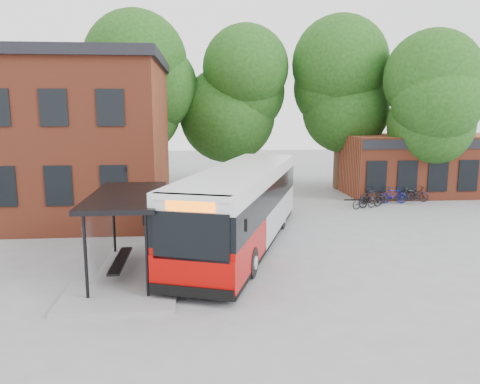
{
  "coord_description": "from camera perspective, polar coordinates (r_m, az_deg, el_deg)",
  "views": [
    {
      "loc": [
        -1.99,
        -17.01,
        5.69
      ],
      "look_at": [
        -0.16,
        3.96,
        2.0
      ],
      "focal_mm": 35.0,
      "sensor_mm": 36.0,
      "label": 1
    }
  ],
  "objects": [
    {
      "name": "bicycle_0",
      "position": [
        28.25,
        14.9,
        -1.11
      ],
      "size": [
        1.76,
        1.11,
        0.87
      ],
      "primitive_type": "imported",
      "rotation": [
        0.0,
        0.0,
        1.92
      ],
      "color": "black",
      "rests_on": "ground"
    },
    {
      "name": "tree_3",
      "position": [
        32.68,
        22.5,
        7.36
      ],
      "size": [
        7.04,
        7.04,
        9.28
      ],
      "primitive_type": null,
      "color": "#173F10",
      "rests_on": "ground"
    },
    {
      "name": "city_bus",
      "position": [
        19.73,
        0.25,
        -1.86
      ],
      "size": [
        6.79,
        13.23,
        3.31
      ],
      "primitive_type": null,
      "rotation": [
        0.0,
        0.0,
        -0.33
      ],
      "color": "#AC0603",
      "rests_on": "ground"
    },
    {
      "name": "bicycle_3",
      "position": [
        29.81,
        15.89,
        -0.47
      ],
      "size": [
        1.67,
        0.47,
        1.0
      ],
      "primitive_type": "imported",
      "rotation": [
        0.0,
        0.0,
        1.57
      ],
      "color": "black",
      "rests_on": "ground"
    },
    {
      "name": "bus_shelter",
      "position": [
        16.76,
        -13.49,
        -5.0
      ],
      "size": [
        3.6,
        7.0,
        2.9
      ],
      "primitive_type": null,
      "color": "black",
      "rests_on": "ground"
    },
    {
      "name": "ground",
      "position": [
        18.05,
        1.61,
        -8.44
      ],
      "size": [
        100.0,
        100.0,
        0.0
      ],
      "primitive_type": "plane",
      "color": "gray"
    },
    {
      "name": "bicycle_7",
      "position": [
        31.24,
        19.91,
        -0.31
      ],
      "size": [
        1.55,
        0.74,
        0.9
      ],
      "primitive_type": "imported",
      "rotation": [
        0.0,
        0.0,
        1.79
      ],
      "color": "#303035",
      "rests_on": "ground"
    },
    {
      "name": "tree_0",
      "position": [
        33.26,
        -12.09,
        9.4
      ],
      "size": [
        7.92,
        7.92,
        11.0
      ],
      "primitive_type": null,
      "color": "#173F10",
      "rests_on": "ground"
    },
    {
      "name": "bike_rail",
      "position": [
        29.78,
        17.32,
        -1.15
      ],
      "size": [
        5.2,
        0.1,
        0.38
      ],
      "primitive_type": null,
      "color": "black",
      "rests_on": "ground"
    },
    {
      "name": "bicycle_1",
      "position": [
        28.69,
        15.66,
        -0.77
      ],
      "size": [
        1.85,
        1.07,
        1.07
      ],
      "primitive_type": "imported",
      "rotation": [
        0.0,
        0.0,
        1.91
      ],
      "color": "black",
      "rests_on": "ground"
    },
    {
      "name": "shop_row",
      "position": [
        35.56,
        23.61,
        3.16
      ],
      "size": [
        14.0,
        6.2,
        4.0
      ],
      "primitive_type": null,
      "color": "brown",
      "rests_on": "ground"
    },
    {
      "name": "tree_1",
      "position": [
        34.15,
        0.02,
        9.12
      ],
      "size": [
        7.92,
        7.92,
        10.4
      ],
      "primitive_type": null,
      "color": "#173F10",
      "rests_on": "ground"
    },
    {
      "name": "bicycle_5",
      "position": [
        30.35,
        18.17,
        -0.39
      ],
      "size": [
        1.73,
        0.63,
        1.02
      ],
      "primitive_type": "imported",
      "rotation": [
        0.0,
        0.0,
        1.48
      ],
      "color": "navy",
      "rests_on": "ground"
    },
    {
      "name": "tree_2",
      "position": [
        34.49,
        12.0,
        9.42
      ],
      "size": [
        7.92,
        7.92,
        11.0
      ],
      "primitive_type": null,
      "color": "#173F10",
      "rests_on": "ground"
    },
    {
      "name": "bicycle_6",
      "position": [
        31.3,
        20.42,
        -0.23
      ],
      "size": [
        1.95,
        0.85,
        1.0
      ],
      "primitive_type": "imported",
      "rotation": [
        0.0,
        0.0,
        1.47
      ],
      "color": "black",
      "rests_on": "ground"
    }
  ]
}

